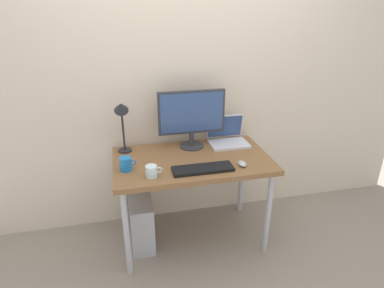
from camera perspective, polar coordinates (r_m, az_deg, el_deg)
ground_plane at (r=2.91m, az=0.00°, el=-16.00°), size 6.00×6.00×0.00m
back_wall at (r=2.71m, az=-1.97°, el=11.71°), size 4.40×0.04×2.60m
desk at (r=2.53m, az=0.00°, el=-4.01°), size 1.20×0.70×0.75m
monitor at (r=2.60m, az=-0.06°, el=5.03°), size 0.54×0.20×0.48m
laptop at (r=2.77m, az=6.21°, el=1.34°), size 0.32×0.26×0.23m
desk_lamp at (r=2.53m, az=-12.28°, el=5.02°), size 0.11×0.16×0.45m
keyboard at (r=2.32m, az=1.93°, el=-4.39°), size 0.44×0.14×0.02m
mouse at (r=2.41m, az=8.83°, el=-3.44°), size 0.06×0.09×0.03m
coffee_mug at (r=2.35m, az=-11.60°, el=-3.46°), size 0.12×0.09×0.10m
glass_cup at (r=2.24m, az=-7.12°, el=-4.80°), size 0.12×0.08×0.08m
computer_tower at (r=2.75m, az=-8.89°, el=-13.52°), size 0.18×0.36×0.42m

